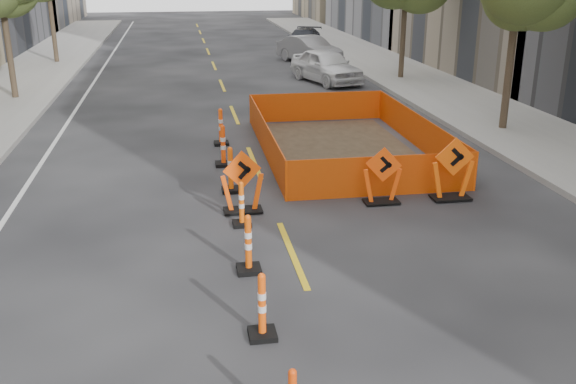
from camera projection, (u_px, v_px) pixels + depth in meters
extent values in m
plane|color=black|center=(345.00, 380.00, 8.47)|extent=(140.00, 140.00, 0.00)
cube|color=gray|center=(519.00, 129.00, 21.02)|extent=(4.00, 90.00, 0.15)
cylinder|color=#382B1E|center=(10.00, 61.00, 25.16)|extent=(0.24, 0.24, 3.15)
cylinder|color=#382B1E|center=(54.00, 35.00, 34.44)|extent=(0.24, 0.24, 3.15)
cylinder|color=#382B1E|center=(507.00, 84.00, 20.42)|extent=(0.24, 0.24, 3.15)
cylinder|color=#382B1E|center=(402.00, 46.00, 29.70)|extent=(0.24, 0.24, 3.15)
imported|color=white|center=(326.00, 66.00, 29.41)|extent=(3.01, 4.77, 1.51)
imported|color=gray|center=(309.00, 50.00, 35.18)|extent=(3.19, 4.64, 1.45)
imported|color=black|center=(304.00, 40.00, 40.07)|extent=(3.44, 5.02, 1.35)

